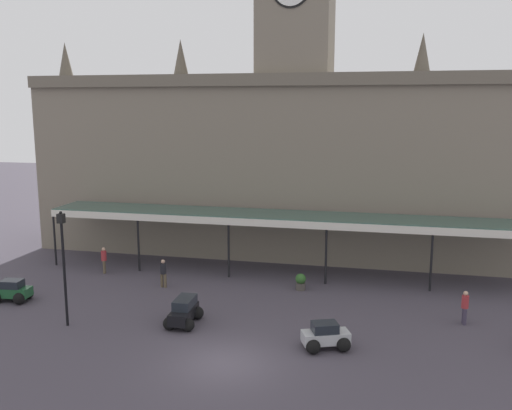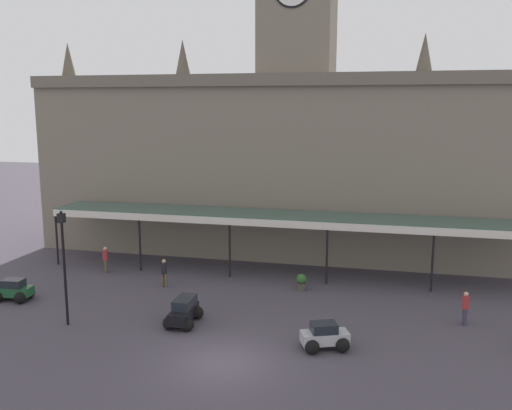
{
  "view_description": "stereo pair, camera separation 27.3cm",
  "coord_description": "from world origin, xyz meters",
  "px_view_note": "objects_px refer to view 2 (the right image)",
  "views": [
    {
      "loc": [
        6.0,
        -20.63,
        10.49
      ],
      "look_at": [
        0.0,
        5.77,
        5.63
      ],
      "focal_mm": 39.06,
      "sensor_mm": 36.0,
      "label": 1
    },
    {
      "loc": [
        6.27,
        -20.57,
        10.49
      ],
      "look_at": [
        0.0,
        5.77,
        5.63
      ],
      "focal_mm": 39.06,
      "sensor_mm": 36.0,
      "label": 2
    }
  ],
  "objects_px": {
    "car_black_estate": "(184,313)",
    "pedestrian_crossing_forecourt": "(105,259)",
    "victorian_lamppost": "(64,256)",
    "planter_near_kerb": "(301,282)",
    "pedestrian_near_entrance": "(164,272)",
    "car_green_sedan": "(13,291)",
    "pedestrian_beside_cars": "(465,307)",
    "car_silver_sedan": "(325,338)"
  },
  "relations": [
    {
      "from": "car_green_sedan",
      "to": "pedestrian_near_entrance",
      "type": "distance_m",
      "value": 8.21
    },
    {
      "from": "planter_near_kerb",
      "to": "victorian_lamppost",
      "type": "bearing_deg",
      "value": -142.98
    },
    {
      "from": "pedestrian_near_entrance",
      "to": "planter_near_kerb",
      "type": "height_order",
      "value": "pedestrian_near_entrance"
    },
    {
      "from": "pedestrian_beside_cars",
      "to": "planter_near_kerb",
      "type": "bearing_deg",
      "value": 158.81
    },
    {
      "from": "car_green_sedan",
      "to": "pedestrian_crossing_forecourt",
      "type": "bearing_deg",
      "value": 67.47
    },
    {
      "from": "car_green_sedan",
      "to": "pedestrian_beside_cars",
      "type": "height_order",
      "value": "pedestrian_beside_cars"
    },
    {
      "from": "pedestrian_near_entrance",
      "to": "pedestrian_crossing_forecourt",
      "type": "height_order",
      "value": "same"
    },
    {
      "from": "pedestrian_crossing_forecourt",
      "to": "victorian_lamppost",
      "type": "height_order",
      "value": "victorian_lamppost"
    },
    {
      "from": "car_green_sedan",
      "to": "car_black_estate",
      "type": "height_order",
      "value": "car_black_estate"
    },
    {
      "from": "car_black_estate",
      "to": "planter_near_kerb",
      "type": "relative_size",
      "value": 2.37
    },
    {
      "from": "car_black_estate",
      "to": "pedestrian_crossing_forecourt",
      "type": "distance_m",
      "value": 10.38
    },
    {
      "from": "pedestrian_crossing_forecourt",
      "to": "planter_near_kerb",
      "type": "bearing_deg",
      "value": -2.24
    },
    {
      "from": "car_green_sedan",
      "to": "pedestrian_crossing_forecourt",
      "type": "height_order",
      "value": "pedestrian_crossing_forecourt"
    },
    {
      "from": "victorian_lamppost",
      "to": "planter_near_kerb",
      "type": "relative_size",
      "value": 5.87
    },
    {
      "from": "car_black_estate",
      "to": "pedestrian_beside_cars",
      "type": "relative_size",
      "value": 1.36
    },
    {
      "from": "planter_near_kerb",
      "to": "car_silver_sedan",
      "type": "bearing_deg",
      "value": -73.82
    },
    {
      "from": "pedestrian_near_entrance",
      "to": "car_silver_sedan",
      "type": "bearing_deg",
      "value": -31.78
    },
    {
      "from": "car_black_estate",
      "to": "pedestrian_near_entrance",
      "type": "distance_m",
      "value": 5.88
    },
    {
      "from": "car_silver_sedan",
      "to": "pedestrian_near_entrance",
      "type": "relative_size",
      "value": 1.34
    },
    {
      "from": "car_silver_sedan",
      "to": "pedestrian_beside_cars",
      "type": "bearing_deg",
      "value": 34.1
    },
    {
      "from": "pedestrian_beside_cars",
      "to": "pedestrian_crossing_forecourt",
      "type": "relative_size",
      "value": 1.0
    },
    {
      "from": "pedestrian_near_entrance",
      "to": "planter_near_kerb",
      "type": "distance_m",
      "value": 8.0
    },
    {
      "from": "pedestrian_beside_cars",
      "to": "victorian_lamppost",
      "type": "distance_m",
      "value": 19.41
    },
    {
      "from": "pedestrian_beside_cars",
      "to": "victorian_lamppost",
      "type": "xyz_separation_m",
      "value": [
        -18.73,
        -4.43,
        2.54
      ]
    },
    {
      "from": "pedestrian_beside_cars",
      "to": "pedestrian_crossing_forecourt",
      "type": "distance_m",
      "value": 21.44
    },
    {
      "from": "car_green_sedan",
      "to": "planter_near_kerb",
      "type": "bearing_deg",
      "value": 19.5
    },
    {
      "from": "car_green_sedan",
      "to": "car_silver_sedan",
      "type": "relative_size",
      "value": 0.95
    },
    {
      "from": "pedestrian_beside_cars",
      "to": "pedestrian_near_entrance",
      "type": "bearing_deg",
      "value": 173.11
    },
    {
      "from": "car_green_sedan",
      "to": "victorian_lamppost",
      "type": "xyz_separation_m",
      "value": [
        4.8,
        -2.4,
        2.94
      ]
    },
    {
      "from": "pedestrian_near_entrance",
      "to": "car_green_sedan",
      "type": "bearing_deg",
      "value": -150.71
    },
    {
      "from": "car_silver_sedan",
      "to": "victorian_lamppost",
      "type": "height_order",
      "value": "victorian_lamppost"
    },
    {
      "from": "pedestrian_beside_cars",
      "to": "pedestrian_near_entrance",
      "type": "height_order",
      "value": "same"
    },
    {
      "from": "car_green_sedan",
      "to": "victorian_lamppost",
      "type": "height_order",
      "value": "victorian_lamppost"
    },
    {
      "from": "car_green_sedan",
      "to": "car_black_estate",
      "type": "xyz_separation_m",
      "value": [
        10.24,
        -0.99,
        0.06
      ]
    },
    {
      "from": "pedestrian_near_entrance",
      "to": "victorian_lamppost",
      "type": "distance_m",
      "value": 7.28
    },
    {
      "from": "car_green_sedan",
      "to": "car_black_estate",
      "type": "relative_size",
      "value": 0.93
    },
    {
      "from": "pedestrian_near_entrance",
      "to": "pedestrian_beside_cars",
      "type": "bearing_deg",
      "value": -6.89
    },
    {
      "from": "car_silver_sedan",
      "to": "pedestrian_beside_cars",
      "type": "xyz_separation_m",
      "value": [
        6.3,
        4.26,
        0.41
      ]
    },
    {
      "from": "car_silver_sedan",
      "to": "victorian_lamppost",
      "type": "xyz_separation_m",
      "value": [
        -12.43,
        -0.17,
        2.94
      ]
    },
    {
      "from": "pedestrian_crossing_forecourt",
      "to": "victorian_lamppost",
      "type": "bearing_deg",
      "value": -73.83
    },
    {
      "from": "pedestrian_beside_cars",
      "to": "planter_near_kerb",
      "type": "height_order",
      "value": "pedestrian_beside_cars"
    },
    {
      "from": "pedestrian_near_entrance",
      "to": "pedestrian_crossing_forecourt",
      "type": "distance_m",
      "value": 5.07
    }
  ]
}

